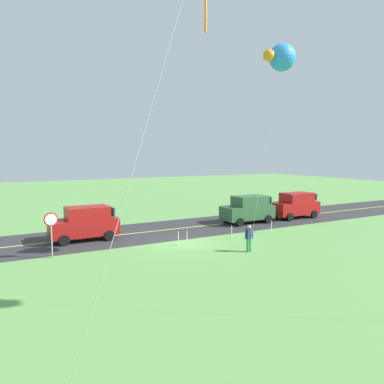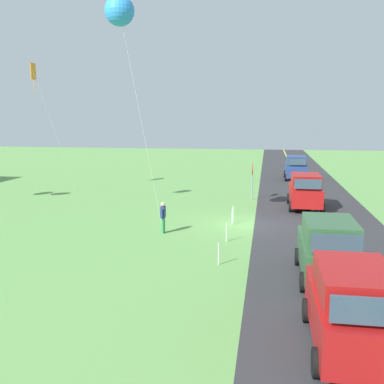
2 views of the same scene
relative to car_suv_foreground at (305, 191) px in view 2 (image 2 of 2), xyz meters
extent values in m
cube|color=#60994C|center=(-5.22, 3.58, -1.20)|extent=(120.00, 120.00, 0.10)
cube|color=#2D2D30|center=(-5.22, -0.42, -1.15)|extent=(120.00, 7.00, 0.00)
cube|color=#E5E04C|center=(-5.22, -0.42, -1.15)|extent=(120.00, 0.16, 0.00)
cube|color=maroon|center=(0.08, 0.00, -0.26)|extent=(4.40, 1.90, 1.10)
cube|color=maroon|center=(-0.17, 0.00, 0.69)|extent=(2.73, 1.75, 0.80)
cube|color=#334756|center=(0.91, 0.00, 0.69)|extent=(0.10, 1.62, 0.64)
cube|color=#334756|center=(-1.79, 0.00, 0.69)|extent=(0.10, 1.62, 0.60)
cylinder|color=black|center=(1.51, 0.95, -0.81)|extent=(0.68, 0.22, 0.68)
cylinder|color=black|center=(1.51, -0.95, -0.81)|extent=(0.68, 0.22, 0.68)
cylinder|color=black|center=(-1.35, 0.95, -0.81)|extent=(0.68, 0.22, 0.68)
cylinder|color=black|center=(-1.35, -0.95, -0.81)|extent=(0.68, 0.22, 0.68)
cube|color=navy|center=(14.17, -0.25, -0.26)|extent=(4.40, 1.90, 1.10)
cube|color=navy|center=(13.92, -0.25, 0.69)|extent=(2.73, 1.75, 0.80)
cube|color=#334756|center=(15.00, -0.25, 0.69)|extent=(0.10, 1.62, 0.64)
cube|color=#334756|center=(12.30, -0.25, 0.69)|extent=(0.10, 1.62, 0.60)
cylinder|color=black|center=(15.60, 0.70, -0.81)|extent=(0.68, 0.22, 0.68)
cylinder|color=black|center=(15.60, -1.20, -0.81)|extent=(0.68, 0.22, 0.68)
cylinder|color=black|center=(12.74, 0.70, -0.81)|extent=(0.68, 0.22, 0.68)
cylinder|color=black|center=(12.74, -1.20, -0.81)|extent=(0.68, 0.22, 0.68)
cube|color=maroon|center=(-18.39, 0.29, -0.26)|extent=(4.40, 1.90, 1.10)
cube|color=maroon|center=(-18.64, 0.29, 0.69)|extent=(2.73, 1.75, 0.80)
cube|color=#334756|center=(-17.55, 0.29, 0.69)|extent=(0.10, 1.62, 0.64)
cube|color=#334756|center=(-20.26, 0.29, 0.69)|extent=(0.10, 1.62, 0.60)
cylinder|color=black|center=(-16.96, 1.24, -0.81)|extent=(0.68, 0.22, 0.68)
cylinder|color=black|center=(-16.96, -0.66, -0.81)|extent=(0.68, 0.22, 0.68)
cylinder|color=black|center=(-19.82, 1.24, -0.81)|extent=(0.68, 0.22, 0.68)
cube|color=#2D5633|center=(-13.22, 0.21, -0.26)|extent=(4.40, 1.90, 1.10)
cube|color=#2D5633|center=(-13.47, 0.21, 0.69)|extent=(2.73, 1.75, 0.80)
cube|color=#334756|center=(-12.38, 0.21, 0.69)|extent=(0.10, 1.62, 0.64)
cube|color=#334756|center=(-15.09, 0.21, 0.69)|extent=(0.10, 1.62, 0.60)
cylinder|color=black|center=(-11.79, 1.16, -0.81)|extent=(0.68, 0.22, 0.68)
cylinder|color=black|center=(-11.79, -0.74, -0.81)|extent=(0.68, 0.22, 0.68)
cylinder|color=black|center=(-14.65, 1.16, -0.81)|extent=(0.68, 0.22, 0.68)
cylinder|color=black|center=(-14.65, -0.74, -0.81)|extent=(0.68, 0.22, 0.68)
cylinder|color=gray|center=(2.58, 3.48, -0.10)|extent=(0.08, 0.08, 2.10)
cylinder|color=red|center=(2.58, 3.48, 1.02)|extent=(0.76, 0.04, 0.76)
cylinder|color=white|center=(2.58, 3.51, 1.02)|extent=(0.62, 0.01, 0.62)
cylinder|color=#338C4C|center=(-7.86, 7.62, -0.74)|extent=(0.16, 0.16, 0.82)
cylinder|color=#338C4C|center=(-7.68, 7.62, -0.74)|extent=(0.16, 0.16, 0.82)
cube|color=navy|center=(-7.77, 7.62, -0.05)|extent=(0.36, 0.22, 0.56)
cylinder|color=navy|center=(-8.01, 7.62, -0.10)|extent=(0.10, 0.10, 0.52)
cylinder|color=navy|center=(-7.53, 7.62, -0.10)|extent=(0.10, 0.10, 0.52)
sphere|color=#D8AD84|center=(-7.77, 7.62, 0.34)|extent=(0.22, 0.22, 0.22)
cylinder|color=silver|center=(-8.04, 8.54, 4.22)|extent=(0.55, 1.87, 10.75)
sphere|color=#2D8CE5|center=(-8.31, 9.47, 9.59)|extent=(1.40, 1.40, 1.40)
sphere|color=orange|center=(-7.41, 9.47, 9.59)|extent=(0.60, 0.60, 0.60)
cylinder|color=silver|center=(3.56, 18.82, 3.45)|extent=(2.30, 1.91, 9.22)
cube|color=orange|center=(2.42, 19.77, 8.06)|extent=(0.92, 0.13, 1.22)
cylinder|color=orange|center=(2.42, 19.77, 7.16)|extent=(0.04, 0.04, 1.40)
cylinder|color=silver|center=(-12.32, 4.28, -0.70)|extent=(0.05, 0.05, 0.90)
cylinder|color=silver|center=(-8.84, 4.28, -0.70)|extent=(0.05, 0.05, 0.90)
cylinder|color=silver|center=(-5.41, 4.28, -0.70)|extent=(0.05, 0.05, 0.90)
cylinder|color=silver|center=(-4.80, 4.28, -0.70)|extent=(0.05, 0.05, 0.90)
camera|label=1|loc=(5.39, 24.81, 4.65)|focal=34.86mm
camera|label=2|loc=(-29.60, 2.48, 4.67)|focal=42.24mm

